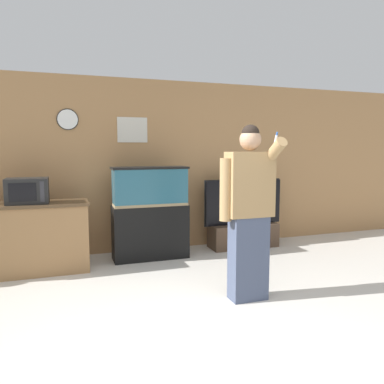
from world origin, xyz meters
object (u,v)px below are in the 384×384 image
at_px(person_standing, 248,210).
at_px(aquarium_on_stand, 150,213).
at_px(microwave, 27,191).
at_px(tv_on_stand, 243,227).
at_px(counter_island, 27,238).

bearing_deg(person_standing, aquarium_on_stand, 109.53).
relative_size(microwave, tv_on_stand, 0.38).
xyz_separation_m(microwave, aquarium_on_stand, (1.57, 0.16, -0.39)).
height_order(tv_on_stand, person_standing, person_standing).
relative_size(microwave, person_standing, 0.27).
bearing_deg(tv_on_stand, person_standing, -115.49).
relative_size(counter_island, aquarium_on_stand, 1.14).
bearing_deg(aquarium_on_stand, tv_on_stand, 5.11).
distance_m(counter_island, microwave, 0.60).
relative_size(tv_on_stand, person_standing, 0.73).
distance_m(aquarium_on_stand, tv_on_stand, 1.58).
height_order(microwave, person_standing, person_standing).
bearing_deg(tv_on_stand, counter_island, -175.23).
xyz_separation_m(tv_on_stand, person_standing, (-0.91, -1.91, 0.62)).
xyz_separation_m(microwave, person_standing, (2.20, -1.62, -0.11)).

